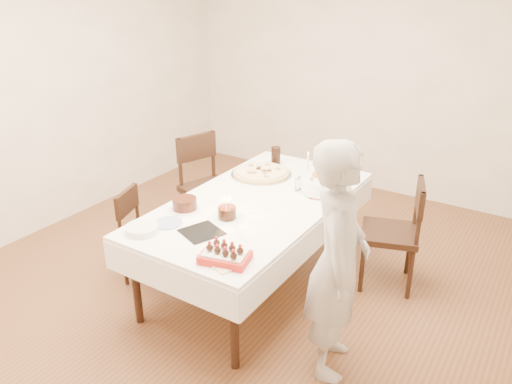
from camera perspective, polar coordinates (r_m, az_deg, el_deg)
The scene contains 22 objects.
floor at distance 4.38m, azimuth -1.45°, elevation -9.75°, with size 5.00×5.00×0.00m, color #57351D.
wall_back at distance 5.98m, azimuth 12.32°, elevation 12.96°, with size 4.50×0.04×2.70m, color #EFDFC9.
wall_left at distance 5.37m, azimuth -22.27°, elevation 10.56°, with size 0.04×5.00×2.70m, color #EFDFC9.
dining_table at distance 4.15m, azimuth -0.00°, elevation -5.72°, with size 1.14×2.14×0.75m, color white.
chair_right_savory at distance 4.23m, azimuth 14.99°, elevation -4.57°, with size 0.48×0.48×0.94m, color black, non-canonical shape.
chair_left_savory at distance 4.82m, azimuth -5.22°, elevation 0.31°, with size 0.52×0.52×1.02m, color black, non-canonical shape.
chair_left_dessert at distance 4.28m, azimuth -12.13°, elevation -4.89°, with size 0.41×0.41×0.81m, color black, non-canonical shape.
person at distance 3.14m, azimuth 9.29°, elevation -7.90°, with size 0.58×0.38×1.58m, color beige.
pizza_white at distance 4.49m, azimuth 0.60°, elevation 2.22°, with size 0.55×0.55×0.04m, color beige.
pizza_pepperoni at distance 4.39m, azimuth 8.02°, elevation 1.48°, with size 0.32×0.32×0.04m, color red.
red_placemat at distance 4.11m, azimuth 7.80°, elevation -0.44°, with size 0.21×0.21×0.01m, color #B21E1E.
pasta_bowl at distance 4.16m, azimuth 7.58°, elevation 0.86°, with size 0.36×0.36×0.11m, color white.
taper_candle at distance 4.29m, azimuth 5.92°, elevation 2.82°, with size 0.06×0.06×0.29m, color white.
shaker_pair at distance 4.16m, azimuth 4.71°, elevation 0.84°, with size 0.09×0.09×0.11m, color white, non-canonical shape.
cola_glass at distance 4.75m, azimuth 2.28°, elevation 4.21°, with size 0.09×0.09×0.16m, color black.
layer_cake at distance 3.85m, azimuth -8.15°, elevation -1.38°, with size 0.24×0.24×0.10m, color #38180E.
cake_board at distance 3.53m, azimuth -6.23°, elevation -4.61°, with size 0.26×0.26×0.01m, color black.
birthday_cake at distance 3.68m, azimuth -3.36°, elevation -1.83°, with size 0.14×0.14×0.14m, color #3C1B10.
strawberry_box at distance 3.17m, azimuth -3.56°, elevation -7.28°, with size 0.31×0.20×0.08m, color red, non-canonical shape.
box_lid at distance 3.20m, azimuth -3.95°, elevation -7.77°, with size 0.30×0.20×0.02m, color beige.
plate_stack at distance 3.60m, azimuth -12.90°, elevation -4.12°, with size 0.23×0.23×0.05m, color white.
china_plate at distance 3.69m, azimuth -10.06°, elevation -3.50°, with size 0.21×0.21×0.01m, color white.
Camera 1 is at (2.07, -3.01, 2.42)m, focal length 35.00 mm.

